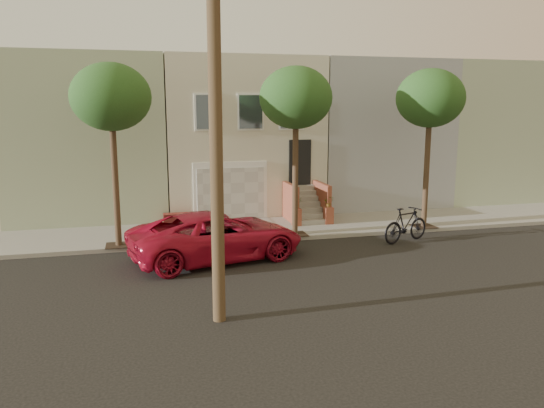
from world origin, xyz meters
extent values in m
plane|color=black|center=(0.00, 0.00, 0.00)|extent=(90.00, 90.00, 0.00)
cube|color=gray|center=(0.00, 5.35, 0.07)|extent=(40.00, 3.70, 0.15)
cube|color=beige|center=(0.00, 11.20, 3.65)|extent=(7.00, 8.00, 7.00)
cube|color=#9EAF8D|center=(-6.80, 11.20, 3.65)|extent=(6.50, 8.00, 7.00)
cube|color=gray|center=(6.80, 11.20, 3.65)|extent=(6.50, 8.00, 7.00)
cube|color=#9EAF8D|center=(13.30, 11.20, 3.65)|extent=(6.50, 8.00, 7.00)
cube|color=white|center=(-0.90, 7.22, 1.40)|extent=(3.20, 0.12, 2.50)
cube|color=beige|center=(-0.90, 7.16, 1.30)|extent=(2.90, 0.06, 2.20)
cube|color=gray|center=(-0.90, 5.35, 0.16)|extent=(3.20, 3.70, 0.02)
cube|color=maroon|center=(-3.10, 6.90, 0.37)|extent=(1.40, 0.45, 0.44)
cube|color=black|center=(2.20, 7.17, 2.55)|extent=(1.00, 0.06, 2.00)
cube|color=#3F4751|center=(-1.80, 7.17, 4.75)|extent=(1.00, 0.06, 1.40)
cube|color=white|center=(-1.80, 7.19, 4.75)|extent=(1.15, 0.05, 1.55)
cube|color=#3F4751|center=(0.00, 7.17, 4.75)|extent=(1.00, 0.06, 1.40)
cube|color=white|center=(0.00, 7.19, 4.75)|extent=(1.15, 0.05, 1.55)
cube|color=#3F4751|center=(1.80, 7.17, 4.75)|extent=(1.00, 0.06, 1.40)
cube|color=white|center=(1.80, 7.19, 4.75)|extent=(1.15, 0.05, 1.55)
cube|color=gray|center=(2.20, 5.38, 0.25)|extent=(1.20, 0.28, 0.20)
cube|color=gray|center=(2.20, 5.66, 0.45)|extent=(1.20, 0.28, 0.20)
cube|color=gray|center=(2.20, 5.94, 0.65)|extent=(1.20, 0.28, 0.20)
cube|color=gray|center=(2.20, 6.22, 0.85)|extent=(1.20, 0.28, 0.20)
cube|color=gray|center=(2.20, 6.50, 1.05)|extent=(1.20, 0.28, 0.20)
cube|color=gray|center=(2.20, 6.78, 1.25)|extent=(1.20, 0.28, 0.20)
cube|color=gray|center=(2.20, 7.06, 1.45)|extent=(1.20, 0.28, 0.20)
cube|color=brown|center=(1.50, 6.22, 0.95)|extent=(0.18, 1.96, 1.60)
cube|color=brown|center=(2.90, 6.22, 0.95)|extent=(0.18, 1.96, 1.60)
cube|color=brown|center=(1.50, 5.34, 0.50)|extent=(0.35, 0.35, 0.70)
imported|color=#1D3F16|center=(1.50, 5.34, 1.07)|extent=(0.40, 0.35, 0.45)
cube|color=brown|center=(2.90, 5.34, 0.50)|extent=(0.35, 0.35, 0.70)
imported|color=#1D3F16|center=(2.90, 5.34, 1.07)|extent=(0.41, 0.35, 0.45)
cube|color=#2D2116|center=(-5.50, 3.90, 0.15)|extent=(0.90, 0.90, 0.02)
cylinder|color=#3B261A|center=(-5.50, 3.90, 2.25)|extent=(0.22, 0.22, 4.20)
ellipsoid|color=#1D3F16|center=(-5.50, 3.90, 5.30)|extent=(2.70, 2.57, 2.29)
cube|color=#2D2116|center=(1.00, 3.90, 0.15)|extent=(0.90, 0.90, 0.02)
cylinder|color=#3B261A|center=(1.00, 3.90, 2.25)|extent=(0.22, 0.22, 4.20)
ellipsoid|color=#1D3F16|center=(1.00, 3.90, 5.30)|extent=(2.70, 2.57, 2.29)
cube|color=#2D2116|center=(6.50, 3.90, 0.15)|extent=(0.90, 0.90, 0.02)
cylinder|color=#3B261A|center=(6.50, 3.90, 2.25)|extent=(0.22, 0.22, 4.20)
ellipsoid|color=#1D3F16|center=(6.50, 3.90, 5.30)|extent=(2.70, 2.57, 2.29)
cylinder|color=#402C1D|center=(-3.00, -3.20, 5.00)|extent=(0.30, 0.30, 10.00)
imported|color=#A61028|center=(-2.30, 1.82, 0.80)|extent=(6.18, 3.89, 1.59)
imported|color=black|center=(4.85, 2.35, 0.66)|extent=(2.27, 1.31, 1.32)
camera|label=1|loc=(-4.69, -14.88, 4.99)|focal=34.72mm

